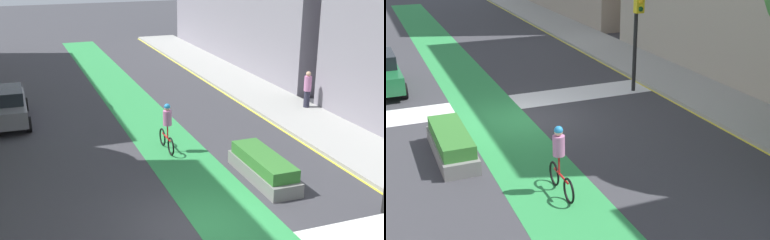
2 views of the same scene
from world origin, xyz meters
The scene contains 7 objects.
ground_plane centered at (0.00, 0.00, 0.00)m, with size 120.00×120.00×0.00m, color #38383D.
bike_lane_paint centered at (1.02, 0.00, 0.00)m, with size 2.40×60.00×0.01m, color #2D8C47.
curb_stripe_right centered at (6.00, 0.00, 0.01)m, with size 0.16×60.00×0.01m, color yellow.
car_grey_left_far centered at (-4.78, 10.95, 0.80)m, with size 2.06×4.22×1.57m.
cyclist_in_lane centered at (0.81, 5.56, 0.97)m, with size 0.32×1.73×1.86m.
pedestrian_sidewalk_right_a centered at (8.40, 8.18, 1.01)m, with size 0.34×0.34×1.69m.
median_planter centered at (3.02, 2.17, 0.40)m, with size 1.04×3.32×0.85m.
Camera 1 is at (-4.46, -11.50, 7.21)m, focal length 48.28 mm.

